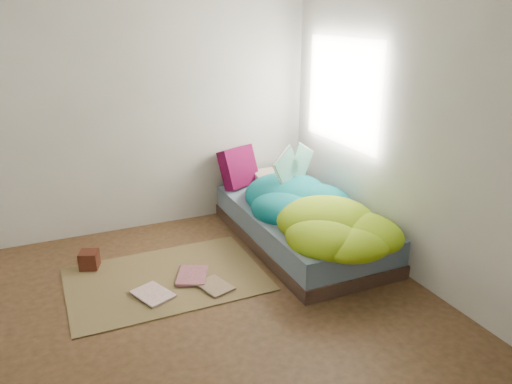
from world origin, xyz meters
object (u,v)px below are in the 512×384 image
pillow_magenta (239,167)px  floor_book_a (140,300)px  wooden_box (89,260)px  bed (300,227)px  floor_book_b (178,276)px  open_book (295,154)px

pillow_magenta → floor_book_a: (-1.37, -1.33, -0.53)m
wooden_box → floor_book_a: (0.29, -0.73, -0.06)m
wooden_box → bed: bearing=-8.4°
bed → floor_book_a: (-1.64, -0.44, -0.14)m
floor_book_b → open_book: bearing=41.3°
pillow_magenta → open_book: (0.31, -0.67, 0.28)m
open_book → pillow_magenta: bearing=90.1°
wooden_box → floor_book_a: wooden_box is taller
pillow_magenta → floor_book_a: size_ratio=1.32×
bed → open_book: size_ratio=4.07×
pillow_magenta → floor_book_a: bearing=-160.0°
open_book → wooden_box: open_book is taller
wooden_box → floor_book_a: bearing=-68.4°
wooden_box → pillow_magenta: bearing=20.0°
bed → open_book: 0.70m
pillow_magenta → floor_book_a: pillow_magenta is taller
bed → pillow_magenta: pillow_magenta is taller
floor_book_b → pillow_magenta: bearing=71.0°
pillow_magenta → wooden_box: 1.82m
open_book → floor_book_a: (-1.68, -0.66, -0.81)m
open_book → floor_book_b: bearing=172.7°
floor_book_a → floor_book_b: floor_book_b is taller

